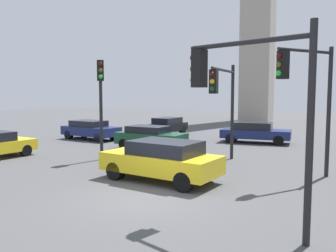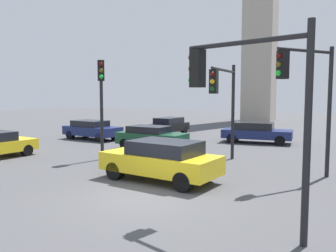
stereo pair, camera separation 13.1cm
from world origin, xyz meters
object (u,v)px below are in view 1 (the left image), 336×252
object	(u,v)px
car_2	(255,132)
car_7	(150,137)
traffic_light_3	(307,85)
traffic_light_2	(101,91)
car_4	(162,160)
car_0	(90,129)
car_6	(166,126)
traffic_light_4	(247,89)
traffic_light_1	(223,93)

from	to	relation	value
car_2	car_7	bearing A→B (deg)	-136.32
car_2	traffic_light_3	bearing A→B (deg)	-72.27
traffic_light_2	car_4	distance (m)	5.89
car_0	car_2	bearing A→B (deg)	24.68
car_4	traffic_light_3	bearing A→B (deg)	-145.76
car_4	car_6	distance (m)	14.85
car_4	traffic_light_4	bearing A→B (deg)	148.00
traffic_light_4	car_6	distance (m)	19.79
traffic_light_1	car_6	xyz separation A→B (m)	(-7.70, 9.37, -2.57)
car_6	car_7	bearing A→B (deg)	25.64
car_7	car_6	bearing A→B (deg)	111.93
car_0	car_6	bearing A→B (deg)	61.14
traffic_light_1	traffic_light_4	distance (m)	7.70
traffic_light_2	car_0	xyz separation A→B (m)	(-5.45, 5.85, -2.70)
traffic_light_3	car_2	distance (m)	10.64
traffic_light_4	car_2	bearing A→B (deg)	-60.80
traffic_light_3	car_2	world-z (taller)	traffic_light_3
traffic_light_3	car_7	xyz separation A→B (m)	(-8.87, 3.81, -2.86)
traffic_light_2	car_7	size ratio (longest dim) A/B	1.18
car_4	car_2	bearing A→B (deg)	-86.79
traffic_light_4	car_7	distance (m)	12.76
traffic_light_1	traffic_light_4	bearing A→B (deg)	19.98
traffic_light_4	traffic_light_2	bearing A→B (deg)	-16.18
traffic_light_4	car_2	xyz separation A→B (m)	(-3.27, 15.10, -2.68)
traffic_light_2	car_6	size ratio (longest dim) A/B	1.16
car_6	car_2	bearing A→B (deg)	85.00
car_0	car_7	distance (m)	6.36
traffic_light_4	car_6	xyz separation A→B (m)	(-10.58, 16.51, -2.69)
car_0	car_4	bearing A→B (deg)	-33.05
traffic_light_1	car_6	size ratio (longest dim) A/B	1.11
traffic_light_4	car_7	world-z (taller)	traffic_light_4
car_0	car_2	size ratio (longest dim) A/B	0.97
car_0	car_2	xyz separation A→B (m)	(10.84, 3.59, 0.00)
traffic_light_3	car_7	distance (m)	10.07
traffic_light_1	car_4	bearing A→B (deg)	-17.77
car_0	car_2	distance (m)	11.42
traffic_light_3	car_0	xyz separation A→B (m)	(-14.90, 5.81, -2.88)
car_6	traffic_light_4	bearing A→B (deg)	38.54
traffic_light_3	car_4	bearing A→B (deg)	-27.89
traffic_light_2	traffic_light_4	distance (m)	10.35
traffic_light_3	traffic_light_2	bearing A→B (deg)	-55.21
car_0	traffic_light_4	bearing A→B (deg)	-32.85
traffic_light_2	car_4	world-z (taller)	traffic_light_2
traffic_light_1	traffic_light_2	bearing A→B (deg)	-77.71
traffic_light_3	car_4	xyz separation A→B (m)	(-4.79, -2.50, -2.79)
car_0	car_6	world-z (taller)	car_6
traffic_light_1	traffic_light_3	xyz separation A→B (m)	(3.68, -1.44, 0.32)
traffic_light_3	traffic_light_1	bearing A→B (deg)	-76.78
traffic_light_1	car_7	xyz separation A→B (m)	(-5.18, 2.38, -2.54)
traffic_light_4	car_4	distance (m)	5.74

